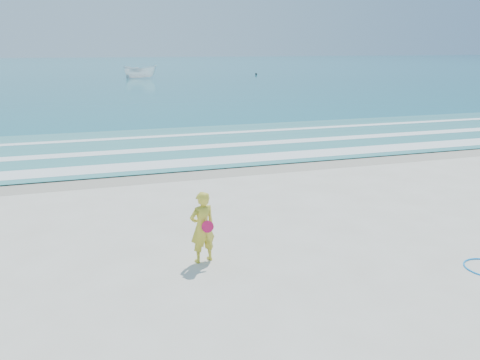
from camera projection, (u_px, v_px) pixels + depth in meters
name	position (u px, v px, depth m)	size (l,w,h in m)	color
ground	(280.00, 276.00, 9.95)	(400.00, 400.00, 0.00)	silver
wet_sand	(194.00, 171.00, 18.21)	(400.00, 2.40, 0.00)	#B2A893
ocean	(107.00, 67.00, 106.33)	(400.00, 190.00, 0.04)	#19727F
shallow	(173.00, 145.00, 22.79)	(400.00, 10.00, 0.01)	#59B7AD
foam_near	(187.00, 163.00, 19.39)	(400.00, 1.40, 0.01)	white
foam_mid	(175.00, 148.00, 22.05)	(400.00, 0.90, 0.01)	white
foam_far	(165.00, 136.00, 25.08)	(400.00, 0.60, 0.01)	white
boat	(140.00, 72.00, 69.08)	(1.87, 4.97, 1.92)	white
buoy	(256.00, 74.00, 77.42)	(0.34, 0.34, 0.34)	black
woman	(202.00, 227.00, 10.41)	(0.68, 0.54, 1.65)	gold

